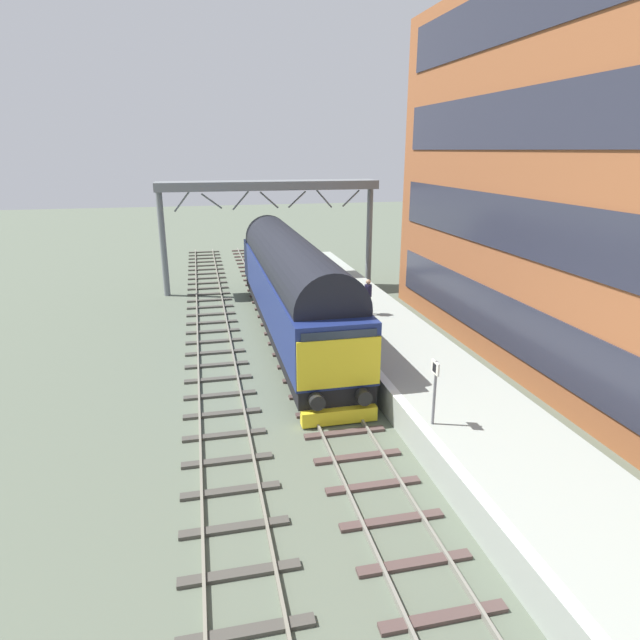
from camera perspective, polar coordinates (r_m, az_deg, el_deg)
name	(u,v)px	position (r m, az deg, el deg)	size (l,w,h in m)	color
ground_plane	(324,395)	(19.23, 0.41, -7.95)	(140.00, 140.00, 0.00)	#586251
track_main	(324,394)	(19.20, 0.41, -7.80)	(2.50, 60.00, 0.15)	gray
track_adjacent_west	(221,404)	(18.80, -10.41, -8.70)	(2.50, 60.00, 0.15)	slate
station_platform	(420,373)	(20.08, 10.52, -5.56)	(4.00, 44.00, 1.01)	#9CA49A
diesel_locomotive	(291,284)	(24.52, -3.07, 3.84)	(2.74, 17.70, 4.68)	black
platform_number_sign	(435,383)	(15.05, 12.03, -6.49)	(0.10, 0.44, 1.86)	slate
waiting_passenger	(368,294)	(24.82, 5.09, 2.80)	(0.44, 0.48, 1.64)	#34332E
overhead_footbridge	(269,191)	(32.67, -5.42, 13.37)	(12.88, 2.00, 6.55)	slate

